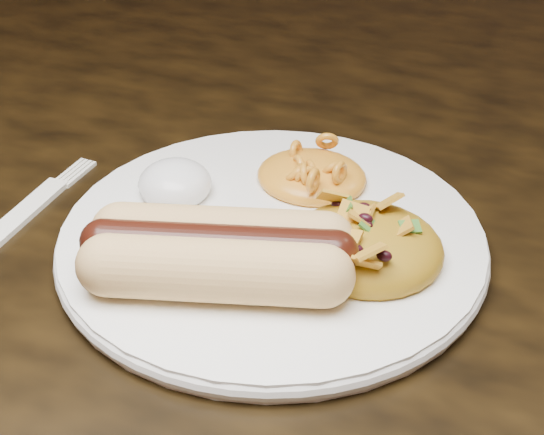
% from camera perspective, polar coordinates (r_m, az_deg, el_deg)
% --- Properties ---
extents(table, '(1.60, 0.90, 0.75)m').
position_cam_1_polar(table, '(0.70, 3.69, -0.90)').
color(table, black).
rests_on(table, floor).
extents(plate, '(0.32, 0.32, 0.01)m').
position_cam_1_polar(plate, '(0.52, 0.00, -1.55)').
color(plate, white).
rests_on(plate, table).
extents(hotdog, '(0.13, 0.10, 0.04)m').
position_cam_1_polar(hotdog, '(0.46, -3.70, -2.36)').
color(hotdog, '#E1C268').
rests_on(hotdog, plate).
extents(mac_and_cheese, '(0.08, 0.08, 0.03)m').
position_cam_1_polar(mac_and_cheese, '(0.55, 2.76, 3.72)').
color(mac_and_cheese, '#F9A432').
rests_on(mac_and_cheese, plate).
extents(sour_cream, '(0.06, 0.06, 0.03)m').
position_cam_1_polar(sour_cream, '(0.54, -6.70, 2.91)').
color(sour_cream, white).
rests_on(sour_cream, plate).
extents(taco_salad, '(0.09, 0.09, 0.04)m').
position_cam_1_polar(taco_salad, '(0.48, 6.52, -1.18)').
color(taco_salad, '#D4630D').
rests_on(taco_salad, plate).
extents(fork, '(0.02, 0.12, 0.00)m').
position_cam_1_polar(fork, '(0.57, -17.09, -0.12)').
color(fork, white).
rests_on(fork, table).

